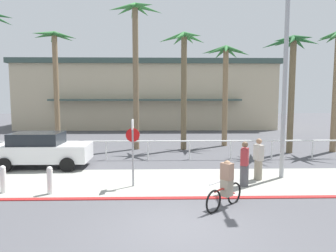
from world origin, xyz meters
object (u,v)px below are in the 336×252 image
Objects in this scene: palm_tree_3 at (136,45)px; palm_tree_5 at (225,71)px; streetlight_curb at (287,75)px; bollard_3 at (50,180)px; palm_tree_6 at (292,62)px; car_white_1 at (42,150)px; palm_tree_2 at (55,63)px; cyclist_red_0 at (226,185)px; pedestrian_1 at (258,161)px; pedestrian_0 at (244,166)px; stop_sign_bike_lane at (133,143)px; bollard_1 at (3,179)px; palm_tree_4 at (184,66)px.

palm_tree_5 is at bearing 12.00° from palm_tree_3.
bollard_3 is at bearing -169.33° from streetlight_curb.
palm_tree_5 reaches higher than bollard_3.
car_white_1 is at bearing -165.64° from palm_tree_6.
palm_tree_6 is (3.36, -2.73, 0.28)m from palm_tree_5.
cyclist_red_0 is at bearing -53.53° from palm_tree_2.
palm_tree_3 reaches higher than pedestrian_1.
palm_tree_2 is 5.21× the size of cyclist_red_0.
palm_tree_6 is at bearing 57.46° from pedestrian_1.
palm_tree_6 is at bearing 55.92° from pedestrian_0.
palm_tree_2 is (-6.18, 10.26, 3.97)m from stop_sign_bike_lane.
palm_tree_5 is at bearing -4.26° from palm_tree_2.
bollard_3 is 4.47m from car_white_1.
bollard_3 is at bearing -147.14° from palm_tree_6.
palm_tree_5 is 12.67m from cyclist_red_0.
palm_tree_6 is 14.59m from car_white_1.
palm_tree_5 reaches higher than pedestrian_1.
stop_sign_bike_lane is at bearing -120.04° from palm_tree_5.
palm_tree_6 is (13.33, 7.33, 4.87)m from bollard_1.
palm_tree_6 is (14.97, -3.60, -0.26)m from palm_tree_2.
palm_tree_6 is (2.67, 5.82, 1.11)m from streetlight_curb.
palm_tree_3 is 1.35× the size of palm_tree_5.
palm_tree_2 is 15.40m from palm_tree_6.
stop_sign_bike_lane reaches higher than pedestrian_1.
palm_tree_6 is 1.58× the size of car_white_1.
stop_sign_bike_lane is 2.56× the size of bollard_1.
palm_tree_4 is (3.01, -0.16, -1.31)m from palm_tree_3.
pedestrian_0 is (8.87, -3.32, -0.07)m from car_white_1.
stop_sign_bike_lane is 5.71m from car_white_1.
cyclist_red_0 is at bearing -71.15° from palm_tree_3.
palm_tree_2 reaches higher than stop_sign_bike_lane.
pedestrian_0 reaches higher than car_white_1.
streetlight_curb is 11.54m from car_white_1.
bollard_1 is at bearing -151.18° from palm_tree_6.
bollard_3 is at bearing -128.91° from palm_tree_5.
palm_tree_5 is 9.65m from pedestrian_1.
pedestrian_0 reaches higher than bollard_3.
bollard_3 is at bearing -65.94° from car_white_1.
palm_tree_5 is (8.27, 10.24, 4.59)m from bollard_3.
streetlight_curb reaches higher than car_white_1.
palm_tree_6 is at bearing 28.82° from bollard_1.
palm_tree_4 is at bearing 92.97° from cyclist_red_0.
bollard_1 is at bearing -114.72° from palm_tree_3.
palm_tree_3 is at bearing 108.85° from cyclist_red_0.
cyclist_red_0 is at bearing -35.33° from car_white_1.
palm_tree_4 is 1.67× the size of car_white_1.
stop_sign_bike_lane is 6.70m from streetlight_curb.
pedestrian_0 is 1.00× the size of pedestrian_1.
palm_tree_6 is at bearing 14.36° from car_white_1.
palm_tree_5 is at bearing 59.96° from stop_sign_bike_lane.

